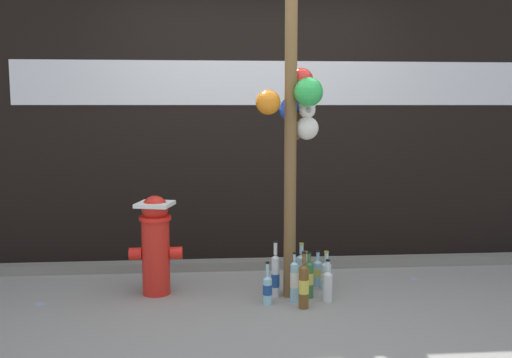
# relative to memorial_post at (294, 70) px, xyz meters

# --- Properties ---
(ground_plane) EXTENTS (14.00, 14.00, 0.00)m
(ground_plane) POSITION_rel_memorial_post_xyz_m (-0.20, -0.42, -1.70)
(ground_plane) COLOR gray
(building_wall) EXTENTS (10.00, 0.21, 3.16)m
(building_wall) POSITION_rel_memorial_post_xyz_m (-0.20, 1.24, -0.12)
(building_wall) COLOR black
(building_wall) RESTS_ON ground_plane
(curb_strip) EXTENTS (8.00, 0.12, 0.08)m
(curb_strip) POSITION_rel_memorial_post_xyz_m (-0.20, 0.75, -1.66)
(curb_strip) COLOR slate
(curb_strip) RESTS_ON ground_plane
(memorial_post) EXTENTS (0.61, 0.47, 3.03)m
(memorial_post) POSITION_rel_memorial_post_xyz_m (0.00, 0.00, 0.00)
(memorial_post) COLOR brown
(memorial_post) RESTS_ON ground_plane
(fire_hydrant) EXTENTS (0.40, 0.31, 0.77)m
(fire_hydrant) POSITION_rel_memorial_post_xyz_m (-1.04, 0.13, -1.29)
(fire_hydrant) COLOR red
(fire_hydrant) RESTS_ON ground_plane
(bottle_0) EXTENTS (0.07, 0.07, 0.30)m
(bottle_0) POSITION_rel_memorial_post_xyz_m (0.13, 0.16, -1.57)
(bottle_0) COLOR #93CCE0
(bottle_0) RESTS_ON ground_plane
(bottle_1) EXTENTS (0.07, 0.07, 0.32)m
(bottle_1) POSITION_rel_memorial_post_xyz_m (-0.21, -0.18, -1.58)
(bottle_1) COLOR #93CCE0
(bottle_1) RESTS_ON ground_plane
(bottle_2) EXTENTS (0.07, 0.07, 0.35)m
(bottle_2) POSITION_rel_memorial_post_xyz_m (0.11, -0.06, -1.55)
(bottle_2) COLOR #337038
(bottle_2) RESTS_ON ground_plane
(bottle_3) EXTENTS (0.08, 0.08, 0.31)m
(bottle_3) POSITION_rel_memorial_post_xyz_m (0.28, 0.11, -1.57)
(bottle_3) COLOR #B2DBEA
(bottle_3) RESTS_ON ground_plane
(bottle_4) EXTENTS (0.07, 0.07, 0.40)m
(bottle_4) POSITION_rel_memorial_post_xyz_m (-0.02, 0.07, -1.53)
(bottle_4) COLOR brown
(bottle_4) RESTS_ON ground_plane
(bottle_5) EXTENTS (0.08, 0.08, 0.35)m
(bottle_5) POSITION_rel_memorial_post_xyz_m (0.11, 0.26, -1.57)
(bottle_5) COLOR #B2DBEA
(bottle_5) RESTS_ON ground_plane
(bottle_6) EXTENTS (0.07, 0.07, 0.29)m
(bottle_6) POSITION_rel_memorial_post_xyz_m (0.23, 0.22, -1.58)
(bottle_6) COLOR #93CCE0
(bottle_6) RESTS_ON ground_plane
(bottle_7) EXTENTS (0.07, 0.07, 0.41)m
(bottle_7) POSITION_rel_memorial_post_xyz_m (0.04, -0.29, -1.53)
(bottle_7) COLOR brown
(bottle_7) RESTS_ON ground_plane
(bottle_8) EXTENTS (0.07, 0.07, 0.32)m
(bottle_8) POSITION_rel_memorial_post_xyz_m (0.24, -0.16, -1.57)
(bottle_8) COLOR silver
(bottle_8) RESTS_ON ground_plane
(bottle_9) EXTENTS (0.06, 0.06, 0.37)m
(bottle_9) POSITION_rel_memorial_post_xyz_m (-0.01, -0.15, -1.54)
(bottle_9) COLOR #93CCE0
(bottle_9) RESTS_ON ground_plane
(bottle_10) EXTENTS (0.06, 0.06, 0.43)m
(bottle_10) POSITION_rel_memorial_post_xyz_m (-0.13, -0.01, -1.53)
(bottle_10) COLOR silver
(bottle_10) RESTS_ON ground_plane
(litter_0) EXTENTS (0.10, 0.11, 0.01)m
(litter_0) POSITION_rel_memorial_post_xyz_m (-1.87, -0.06, -1.69)
(litter_0) COLOR #8C99B2
(litter_0) RESTS_ON ground_plane
(litter_1) EXTENTS (0.07, 0.09, 0.01)m
(litter_1) POSITION_rel_memorial_post_xyz_m (1.07, 0.33, -1.69)
(litter_1) COLOR #8C99B2
(litter_1) RESTS_ON ground_plane
(litter_2) EXTENTS (0.10, 0.07, 0.01)m
(litter_2) POSITION_rel_memorial_post_xyz_m (0.16, 0.28, -1.69)
(litter_2) COLOR tan
(litter_2) RESTS_ON ground_plane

